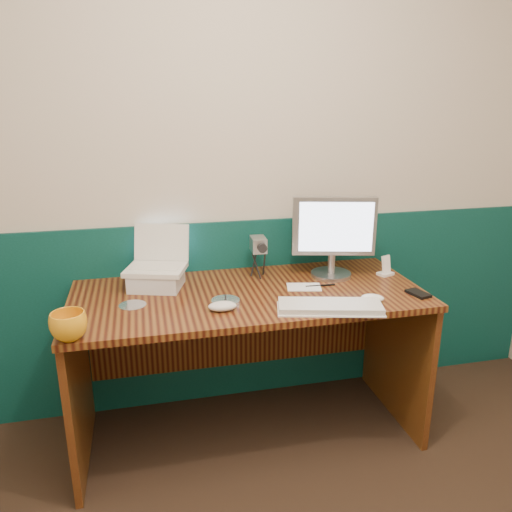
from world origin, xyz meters
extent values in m
cube|color=beige|center=(0.00, 1.75, 1.25)|extent=(3.50, 0.04, 2.50)
cube|color=#083730|center=(0.00, 1.74, 0.50)|extent=(3.48, 0.02, 1.00)
cube|color=#331009|center=(-0.05, 1.38, 0.38)|extent=(1.60, 0.70, 0.75)
cube|color=silver|center=(-0.45, 1.54, 0.79)|extent=(0.28, 0.25, 0.08)
cube|color=silver|center=(0.24, 1.10, 0.76)|extent=(0.45, 0.24, 0.02)
ellipsoid|color=white|center=(0.46, 1.15, 0.77)|extent=(0.11, 0.09, 0.03)
ellipsoid|color=silver|center=(-0.20, 1.20, 0.77)|extent=(0.12, 0.08, 0.04)
imported|color=orange|center=(-0.79, 1.07, 0.80)|extent=(0.15, 0.15, 0.11)
cylinder|color=silver|center=(-0.18, 1.25, 0.76)|extent=(0.12, 0.12, 0.03)
cylinder|color=silver|center=(-0.57, 1.35, 0.75)|extent=(0.12, 0.12, 0.00)
cylinder|color=black|center=(0.30, 1.38, 0.75)|extent=(0.14, 0.01, 0.01)
cube|color=white|center=(0.22, 1.38, 0.75)|extent=(0.18, 0.14, 0.00)
cube|color=white|center=(0.67, 1.46, 0.76)|extent=(0.09, 0.08, 0.01)
cube|color=white|center=(0.67, 1.46, 0.81)|extent=(0.06, 0.04, 0.09)
cube|color=black|center=(0.69, 1.18, 0.76)|extent=(0.09, 0.12, 0.01)
camera|label=1|loc=(-0.50, -0.70, 1.59)|focal=35.00mm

